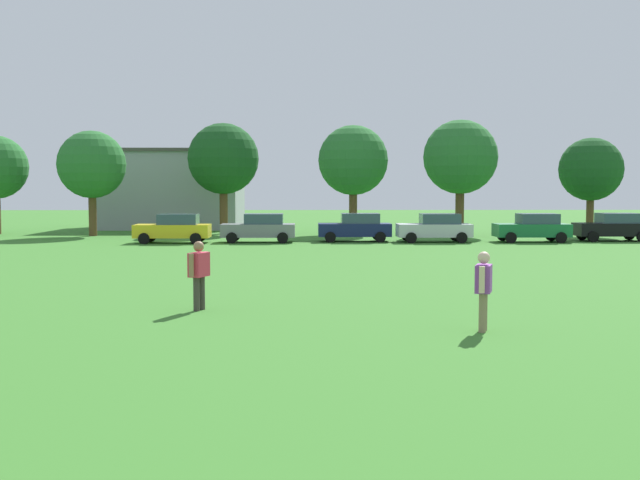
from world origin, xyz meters
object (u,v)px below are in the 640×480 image
at_px(bystander_midfield, 199,269).
at_px(parked_car_gray_1, 260,228).
at_px(parked_car_navy_2, 356,227).
at_px(parked_car_yellow_0, 174,228).
at_px(tree_center_right, 353,161).
at_px(parked_car_green_4, 533,228).
at_px(adult_bystander, 483,284).
at_px(tree_left, 92,165).
at_px(tree_right, 460,157).
at_px(tree_far_right, 591,170).
at_px(parked_car_black_5, 613,227).
at_px(tree_center_left, 223,159).
at_px(parked_car_silver_3, 435,228).

xyz_separation_m(bystander_midfield, parked_car_gray_1, (0.07, 24.60, -0.21)).
xyz_separation_m(bystander_midfield, parked_car_navy_2, (5.75, 25.17, -0.21)).
height_order(parked_car_yellow_0, tree_center_right, tree_center_right).
bearing_deg(parked_car_green_4, parked_car_yellow_0, 1.07).
height_order(adult_bystander, parked_car_gray_1, adult_bystander).
height_order(parked_car_gray_1, tree_left, tree_left).
xyz_separation_m(parked_car_green_4, tree_right, (-3.02, 6.45, 4.38)).
distance_m(parked_car_yellow_0, parked_car_gray_1, 4.95).
bearing_deg(parked_car_yellow_0, tree_far_right, -167.17).
distance_m(bystander_midfield, tree_far_right, 37.33).
distance_m(adult_bystander, tree_center_right, 35.78).
distance_m(parked_car_black_5, tree_center_left, 25.79).
distance_m(parked_car_navy_2, tree_left, 18.52).
bearing_deg(parked_car_gray_1, parked_car_black_5, -178.17).
xyz_separation_m(parked_car_yellow_0, tree_far_right, (26.57, 6.05, 3.54)).
distance_m(parked_car_gray_1, parked_car_black_5, 21.20).
bearing_deg(tree_far_right, parked_car_silver_3, -153.28).
relative_size(bystander_midfield, parked_car_yellow_0, 0.42).
bearing_deg(parked_car_yellow_0, bystander_midfield, 101.39).
height_order(parked_car_navy_2, tree_center_left, tree_center_left).
relative_size(parked_car_silver_3, parked_car_black_5, 1.00).
height_order(tree_right, tree_far_right, tree_right).
bearing_deg(tree_center_right, parked_car_black_5, -25.57).
relative_size(bystander_midfield, parked_car_green_4, 0.42).
height_order(parked_car_black_5, tree_far_right, tree_far_right).
bearing_deg(adult_bystander, tree_center_left, -145.91).
xyz_separation_m(parked_car_silver_3, tree_center_left, (-13.34, 8.57, 4.34)).
relative_size(parked_car_silver_3, tree_left, 0.62).
bearing_deg(parked_car_green_4, parked_car_silver_3, 0.37).
distance_m(adult_bystander, parked_car_black_5, 31.82).
distance_m(parked_car_green_4, tree_center_left, 21.39).
bearing_deg(parked_car_navy_2, parked_car_silver_3, 171.65).
height_order(bystander_midfield, parked_car_silver_3, bystander_midfield).
bearing_deg(tree_right, parked_car_navy_2, -141.89).
relative_size(adult_bystander, bystander_midfield, 0.98).
relative_size(parked_car_silver_3, tree_center_left, 0.56).
xyz_separation_m(parked_car_gray_1, parked_car_navy_2, (5.69, 0.57, 0.00)).
height_order(parked_car_yellow_0, tree_right, tree_right).
height_order(parked_car_silver_3, parked_car_green_4, same).
bearing_deg(tree_far_right, parked_car_navy_2, -162.54).
bearing_deg(parked_car_gray_1, adult_bystander, 103.45).
relative_size(parked_car_navy_2, parked_car_green_4, 1.00).
xyz_separation_m(adult_bystander, parked_car_navy_2, (-0.91, 28.17, -0.19)).
distance_m(parked_car_black_5, tree_far_right, 6.07).
distance_m(parked_car_yellow_0, tree_left, 10.18).
bearing_deg(tree_center_left, tree_far_right, -6.64).
xyz_separation_m(parked_car_yellow_0, parked_car_silver_3, (15.25, 0.36, 0.00)).
bearing_deg(parked_car_silver_3, tree_left, -16.31).
distance_m(adult_bystander, parked_car_green_4, 29.12).
xyz_separation_m(tree_center_right, tree_far_right, (15.65, -2.36, -0.68)).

